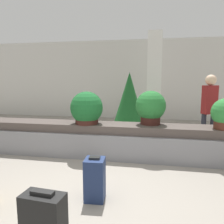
# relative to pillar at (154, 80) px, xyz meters

# --- Properties ---
(ground_plane) EXTENTS (18.00, 18.00, 0.00)m
(ground_plane) POSITION_rel_pillar_xyz_m (-0.86, -5.05, -1.60)
(ground_plane) COLOR gray
(back_wall) EXTENTS (18.00, 0.06, 3.20)m
(back_wall) POSITION_rel_pillar_xyz_m (-0.86, 1.37, 0.00)
(back_wall) COLOR beige
(back_wall) RESTS_ON ground_plane
(carousel) EXTENTS (6.09, 0.75, 0.69)m
(carousel) POSITION_rel_pillar_xyz_m (-0.86, -3.27, -1.27)
(carousel) COLOR gray
(carousel) RESTS_ON ground_plane
(pillar) EXTENTS (0.47, 0.47, 3.20)m
(pillar) POSITION_rel_pillar_xyz_m (0.00, 0.00, 0.00)
(pillar) COLOR silver
(pillar) RESTS_ON ground_plane
(suitcase_2) EXTENTS (0.28, 0.29, 0.60)m
(suitcase_2) POSITION_rel_pillar_xyz_m (-0.77, -5.02, -1.31)
(suitcase_2) COLOR navy
(suitcase_2) RESTS_ON ground_plane
(potted_plant_1) EXTENTS (0.62, 0.62, 0.69)m
(potted_plant_1) POSITION_rel_pillar_xyz_m (-0.07, -3.17, -0.56)
(potted_plant_1) COLOR #381914
(potted_plant_1) RESTS_ON carousel
(potted_plant_2) EXTENTS (0.68, 0.68, 0.68)m
(potted_plant_2) POSITION_rel_pillar_xyz_m (-1.38, -3.35, -0.60)
(potted_plant_2) COLOR #381914
(potted_plant_2) RESTS_ON carousel
(traveler_0) EXTENTS (0.37, 0.31, 1.72)m
(traveler_0) POSITION_rel_pillar_xyz_m (1.25, -2.38, -0.57)
(traveler_0) COLOR #282833
(traveler_0) RESTS_ON ground_plane
(decorated_tree) EXTENTS (1.00, 1.00, 1.83)m
(decorated_tree) POSITION_rel_pillar_xyz_m (-0.73, -1.08, -0.60)
(decorated_tree) COLOR #4C331E
(decorated_tree) RESTS_ON ground_plane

